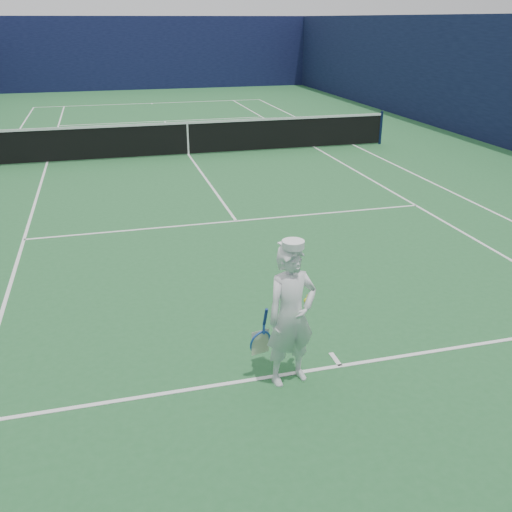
{
  "coord_description": "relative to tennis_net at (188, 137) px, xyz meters",
  "views": [
    {
      "loc": [
        -2.48,
        -17.22,
        3.86
      ],
      "look_at": [
        -0.67,
        -10.48,
        0.94
      ],
      "focal_mm": 40.0,
      "sensor_mm": 36.0,
      "label": 1
    }
  ],
  "objects": [
    {
      "name": "tennis_net",
      "position": [
        0.0,
        0.0,
        0.0
      ],
      "size": [
        12.88,
        0.09,
        1.07
      ],
      "color": "#141E4C",
      "rests_on": "ground"
    },
    {
      "name": "court_markings",
      "position": [
        0.0,
        0.0,
        -0.55
      ],
      "size": [
        11.03,
        23.83,
        0.01
      ],
      "color": "white",
      "rests_on": "ground"
    },
    {
      "name": "ground",
      "position": [
        0.0,
        0.0,
        -0.55
      ],
      "size": [
        80.0,
        80.0,
        0.0
      ],
      "primitive_type": "plane",
      "color": "#256232",
      "rests_on": "ground"
    },
    {
      "name": "tennis_player",
      "position": [
        -0.67,
        -11.98,
        0.28
      ],
      "size": [
        0.81,
        0.52,
        1.72
      ],
      "rotation": [
        0.0,
        0.0,
        0.22
      ],
      "color": "white",
      "rests_on": "ground"
    },
    {
      "name": "windscreen_fence",
      "position": [
        0.0,
        0.0,
        1.45
      ],
      "size": [
        20.12,
        36.12,
        4.0
      ],
      "color": "#0F1339",
      "rests_on": "ground"
    }
  ]
}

